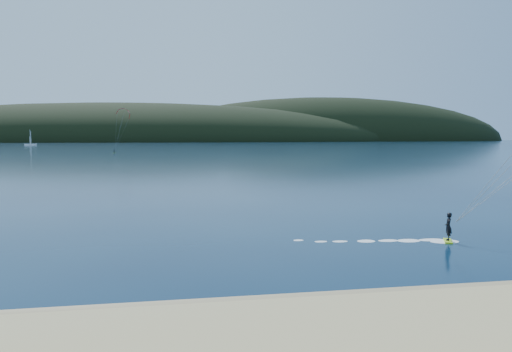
% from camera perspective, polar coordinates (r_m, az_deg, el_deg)
% --- Properties ---
extents(wet_sand, '(220.00, 2.50, 0.10)m').
position_cam_1_polar(wet_sand, '(21.12, -0.24, -14.76)').
color(wet_sand, '#8C7B51').
rests_on(wet_sand, ground).
extents(headland, '(1200.00, 310.00, 140.00)m').
position_cam_1_polar(headland, '(760.45, -9.96, 3.95)').
color(headland, black).
rests_on(headland, ground).
extents(kitesurfer_far, '(8.03, 4.97, 18.39)m').
position_cam_1_polar(kitesurfer_far, '(216.54, -15.07, 6.67)').
color(kitesurfer_far, '#B1E81B').
rests_on(kitesurfer_far, ground).
extents(sailboat, '(9.16, 5.82, 12.89)m').
position_cam_1_polar(sailboat, '(432.63, -24.50, 3.34)').
color(sailboat, white).
rests_on(sailboat, ground).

